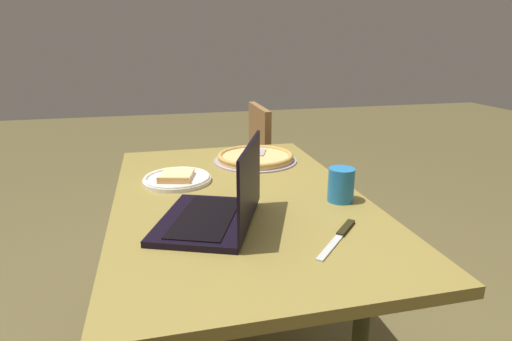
{
  "coord_description": "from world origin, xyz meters",
  "views": [
    {
      "loc": [
        -1.29,
        0.25,
        1.24
      ],
      "look_at": [
        0.03,
        -0.07,
        0.81
      ],
      "focal_mm": 29.35,
      "sensor_mm": 36.0,
      "label": 1
    }
  ],
  "objects_px": {
    "dining_table": "(239,218)",
    "pizza_plate": "(177,178)",
    "drink_cup": "(341,184)",
    "table_knife": "(340,235)",
    "pizza_tray": "(255,157)",
    "chair_near": "(240,170)",
    "laptop": "(220,208)"
  },
  "relations": [
    {
      "from": "dining_table",
      "to": "pizza_plate",
      "type": "bearing_deg",
      "value": 45.95
    },
    {
      "from": "pizza_plate",
      "to": "drink_cup",
      "type": "xyz_separation_m",
      "value": [
        -0.31,
        -0.5,
        0.04
      ]
    },
    {
      "from": "pizza_plate",
      "to": "table_knife",
      "type": "bearing_deg",
      "value": -144.26
    },
    {
      "from": "pizza_tray",
      "to": "drink_cup",
      "type": "bearing_deg",
      "value": -162.55
    },
    {
      "from": "dining_table",
      "to": "table_knife",
      "type": "distance_m",
      "value": 0.42
    },
    {
      "from": "table_knife",
      "to": "pizza_plate",
      "type": "bearing_deg",
      "value": 35.74
    },
    {
      "from": "pizza_tray",
      "to": "table_knife",
      "type": "bearing_deg",
      "value": -175.88
    },
    {
      "from": "drink_cup",
      "to": "chair_near",
      "type": "bearing_deg",
      "value": 5.16
    },
    {
      "from": "pizza_plate",
      "to": "drink_cup",
      "type": "height_order",
      "value": "drink_cup"
    },
    {
      "from": "chair_near",
      "to": "dining_table",
      "type": "bearing_deg",
      "value": 168.39
    },
    {
      "from": "drink_cup",
      "to": "laptop",
      "type": "bearing_deg",
      "value": 102.07
    },
    {
      "from": "pizza_tray",
      "to": "table_knife",
      "type": "height_order",
      "value": "pizza_tray"
    },
    {
      "from": "laptop",
      "to": "pizza_tray",
      "type": "relative_size",
      "value": 1.15
    },
    {
      "from": "laptop",
      "to": "pizza_tray",
      "type": "height_order",
      "value": "laptop"
    },
    {
      "from": "dining_table",
      "to": "table_knife",
      "type": "bearing_deg",
      "value": -150.81
    },
    {
      "from": "pizza_tray",
      "to": "table_knife",
      "type": "xyz_separation_m",
      "value": [
        -0.75,
        -0.05,
        -0.01
      ]
    },
    {
      "from": "laptop",
      "to": "pizza_plate",
      "type": "distance_m",
      "value": 0.41
    },
    {
      "from": "table_knife",
      "to": "pizza_tray",
      "type": "bearing_deg",
      "value": 4.12
    },
    {
      "from": "laptop",
      "to": "pizza_tray",
      "type": "distance_m",
      "value": 0.64
    },
    {
      "from": "dining_table",
      "to": "pizza_tray",
      "type": "bearing_deg",
      "value": -21.22
    },
    {
      "from": "laptop",
      "to": "table_knife",
      "type": "bearing_deg",
      "value": -116.67
    },
    {
      "from": "drink_cup",
      "to": "chair_near",
      "type": "distance_m",
      "value": 1.17
    },
    {
      "from": "table_knife",
      "to": "drink_cup",
      "type": "xyz_separation_m",
      "value": [
        0.24,
        -0.11,
        0.05
      ]
    },
    {
      "from": "pizza_tray",
      "to": "table_knife",
      "type": "distance_m",
      "value": 0.75
    },
    {
      "from": "chair_near",
      "to": "drink_cup",
      "type": "bearing_deg",
      "value": -174.84
    },
    {
      "from": "laptop",
      "to": "pizza_plate",
      "type": "height_order",
      "value": "laptop"
    },
    {
      "from": "laptop",
      "to": "table_knife",
      "type": "distance_m",
      "value": 0.34
    },
    {
      "from": "dining_table",
      "to": "chair_near",
      "type": "height_order",
      "value": "chair_near"
    },
    {
      "from": "dining_table",
      "to": "pizza_plate",
      "type": "xyz_separation_m",
      "value": [
        0.19,
        0.19,
        0.1
      ]
    },
    {
      "from": "pizza_plate",
      "to": "chair_near",
      "type": "distance_m",
      "value": 0.94
    },
    {
      "from": "pizza_tray",
      "to": "drink_cup",
      "type": "height_order",
      "value": "drink_cup"
    },
    {
      "from": "laptop",
      "to": "chair_near",
      "type": "relative_size",
      "value": 0.47
    }
  ]
}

